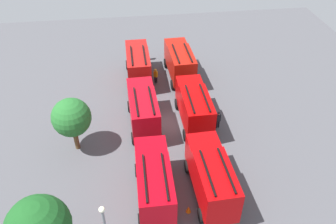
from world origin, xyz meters
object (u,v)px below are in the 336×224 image
fire_truck_3 (154,181)px  firefighter_1 (147,53)px  traffic_cone_0 (188,209)px  fire_truck_5 (138,64)px  fire_truck_2 (180,61)px  fire_truck_0 (211,175)px  tree_2 (71,118)px  firefighter_2 (218,119)px  firefighter_0 (156,75)px  fire_truck_4 (143,108)px  fire_truck_1 (194,106)px

fire_truck_3 → firefighter_1: (21.92, -1.31, -1.19)m
traffic_cone_0 → fire_truck_5: bearing=7.5°
fire_truck_2 → fire_truck_5: bearing=86.4°
fire_truck_0 → firefighter_1: size_ratio=4.23×
fire_truck_3 → fire_truck_5: (17.37, 0.10, 0.00)m
fire_truck_2 → traffic_cone_0: fire_truck_2 is taller
traffic_cone_0 → fire_truck_2: bearing=-6.9°
fire_truck_3 → tree_2: size_ratio=1.38×
fire_truck_5 → firefighter_1: bearing=-17.3°
fire_truck_3 → firefighter_2: fire_truck_3 is taller
fire_truck_2 → tree_2: size_ratio=1.39×
fire_truck_5 → firefighter_0: (-0.88, -1.90, -1.18)m
firefighter_2 → fire_truck_3: bearing=-55.5°
fire_truck_2 → firefighter_2: 9.82m
fire_truck_0 → fire_truck_4: (8.98, 4.46, 0.00)m
fire_truck_2 → firefighter_1: 5.89m
fire_truck_1 → firefighter_1: 13.70m
fire_truck_5 → tree_2: bearing=149.7°
firefighter_1 → traffic_cone_0: bearing=86.4°
fire_truck_5 → fire_truck_3: bearing=-179.8°
firefighter_2 → tree_2: tree_2 is taller
traffic_cone_0 → fire_truck_1: bearing=-12.8°
fire_truck_2 → fire_truck_4: (-8.30, 4.82, 0.00)m
fire_truck_1 → firefighter_2: 2.67m
fire_truck_5 → firefighter_2: fire_truck_5 is taller
firefighter_0 → tree_2: size_ratio=0.33×
firefighter_0 → fire_truck_4: bearing=-155.1°
fire_truck_1 → fire_truck_3: 9.89m
firefighter_1 → tree_2: 17.29m
fire_truck_1 → tree_2: (-2.07, 11.06, 1.37)m
traffic_cone_0 → firefighter_1: bearing=2.7°
fire_truck_1 → fire_truck_3: size_ratio=1.00×
fire_truck_0 → fire_truck_3: size_ratio=1.01×
tree_2 → traffic_cone_0: (-8.13, -8.75, -3.24)m
fire_truck_3 → firefighter_1: size_ratio=4.20×
fire_truck_1 → firefighter_2: fire_truck_1 is taller
fire_truck_1 → firefighter_2: size_ratio=3.94×
fire_truck_3 → firefighter_1: fire_truck_3 is taller
tree_2 → firefighter_2: bearing=-85.2°
fire_truck_1 → firefighter_0: fire_truck_1 is taller
fire_truck_1 → fire_truck_3: (-8.70, 4.71, 0.00)m
firefighter_0 → tree_2: 13.04m
fire_truck_2 → tree_2: bearing=132.0°
fire_truck_0 → traffic_cone_0: bearing=124.9°
fire_truck_2 → fire_truck_0: bearing=176.9°
fire_truck_0 → traffic_cone_0: (-1.44, 1.92, -1.86)m
firefighter_2 → fire_truck_1: bearing=-127.1°
fire_truck_1 → tree_2: size_ratio=1.38×
fire_truck_0 → fire_truck_5: 17.97m
fire_truck_2 → firefighter_2: (-9.49, -2.26, -1.11)m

